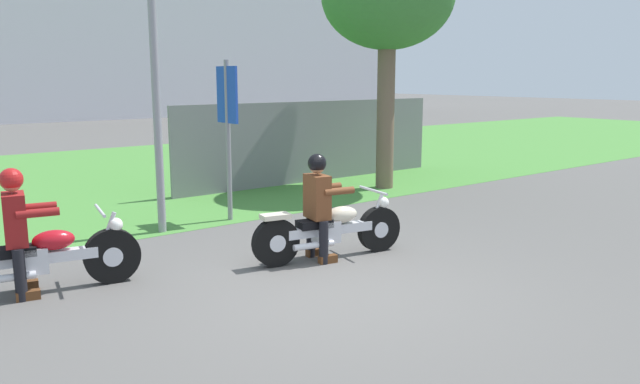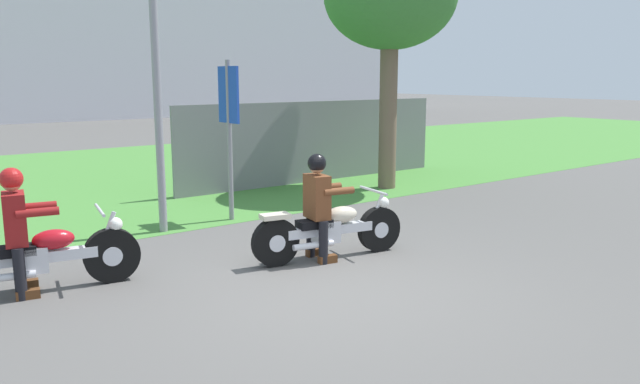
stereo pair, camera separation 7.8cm
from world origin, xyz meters
name	(u,v)px [view 2 (the right image)]	position (x,y,z in m)	size (l,w,h in m)	color
ground	(334,291)	(0.00, 0.00, 0.00)	(120.00, 120.00, 0.00)	#565451
grass_verge	(76,180)	(0.00, 9.47, 0.00)	(60.00, 12.00, 0.01)	#478438
motorcycle_lead	(330,230)	(0.74, 1.02, 0.38)	(2.11, 0.73, 0.86)	black
rider_lead	(318,199)	(0.58, 1.05, 0.81)	(0.61, 0.53, 1.38)	black
motorcycle_follow	(38,258)	(-2.59, 1.95, 0.39)	(2.18, 0.74, 0.87)	black
rider_follow	(17,221)	(-2.76, 1.98, 0.81)	(0.61, 0.53, 1.40)	black
streetlight_pole	(162,12)	(-0.26, 3.69, 3.26)	(0.96, 0.20, 5.13)	gray
sign_banner	(229,115)	(0.84, 3.76, 1.72)	(0.08, 0.60, 2.60)	gray
fence_segment	(317,141)	(4.34, 5.99, 0.90)	(7.00, 0.06, 1.80)	slate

